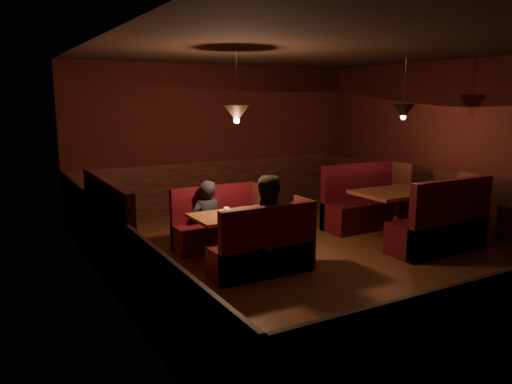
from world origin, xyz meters
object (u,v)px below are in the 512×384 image
main_table (238,224)px  main_bench_near (265,253)px  main_bench_far (218,228)px  diner_a (206,204)px  diner_b (272,212)px  second_table (398,203)px  second_bench_near (442,229)px  second_bench_far (364,207)px

main_table → main_bench_near: main_bench_near is taller
main_table → main_bench_near: size_ratio=0.91×
main_bench_far → diner_a: diner_a is taller
diner_a → diner_b: (0.33, -1.36, 0.12)m
main_table → diner_a: 0.72m
main_bench_far → second_table: size_ratio=0.97×
second_bench_near → diner_b: diner_b is taller
diner_b → main_bench_near: bearing=-157.5°
second_bench_far → diner_a: bearing=177.4°
main_bench_far → diner_b: bearing=-85.1°
diner_b → diner_a: bearing=120.2°
second_bench_far → diner_a: 2.99m
main_table → second_bench_near: (2.77, -1.16, -0.16)m
main_bench_far → diner_a: size_ratio=0.98×
second_table → second_bench_far: (0.03, 0.85, -0.24)m
main_bench_near → diner_a: diner_a is taller
main_bench_far → second_bench_near: size_ratio=0.88×
main_table → diner_b: 0.77m
diner_a → diner_b: 1.41m
main_bench_near → second_table: (2.73, 0.39, 0.29)m
main_table → main_bench_far: size_ratio=0.91×
second_table → second_bench_far: 0.88m
main_bench_near → second_bench_near: 2.80m
main_table → main_bench_near: (0.01, -0.71, -0.22)m
main_bench_near → second_bench_near: size_ratio=0.88×
main_bench_far → second_bench_near: (2.76, -1.87, 0.06)m
main_bench_near → second_table: size_ratio=0.97×
diner_a → second_bench_near: bearing=141.3°
second_bench_near → diner_a: (-2.96, 1.83, 0.35)m
second_table → diner_b: (-2.60, -0.38, 0.23)m
main_bench_far → diner_a: (-0.21, -0.04, 0.41)m
main_table → main_bench_near: bearing=-88.8°
main_table → second_bench_far: size_ratio=0.80×
second_table → second_bench_far: bearing=87.8°
main_bench_near → second_bench_near: (2.76, -0.45, 0.06)m
main_table → diner_a: diner_a is taller
main_table → second_bench_near: size_ratio=0.80×
main_table → second_bench_near: second_bench_near is taller
main_bench_near → diner_a: 1.45m
main_bench_near → diner_b: diner_b is taller
second_table → second_bench_near: 0.88m
second_table → diner_a: bearing=161.5°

